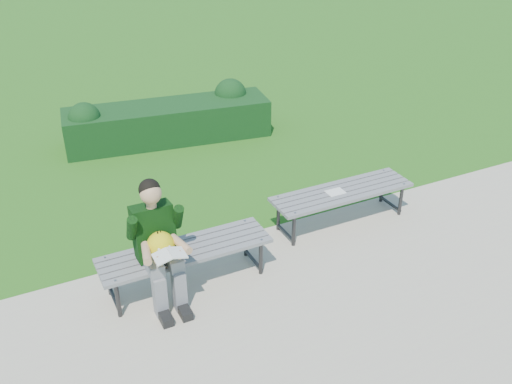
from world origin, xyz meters
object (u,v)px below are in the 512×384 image
object	(u,v)px
hedge	(169,120)
paper_sheet	(335,192)
seated_boy	(158,241)
bench_left	(185,253)
bench_right	(342,194)

from	to	relation	value
hedge	paper_sheet	world-z (taller)	hedge
seated_boy	bench_left	bearing A→B (deg)	18.24
bench_left	seated_boy	world-z (taller)	seated_boy
hedge	bench_left	distance (m)	3.90
bench_left	bench_right	xyz separation A→B (m)	(2.15, 0.31, 0.00)
bench_right	seated_boy	size ratio (longest dim) A/B	1.37
hedge	seated_boy	bearing A→B (deg)	-109.76
hedge	bench_right	distance (m)	3.59
seated_boy	paper_sheet	world-z (taller)	seated_boy
bench_left	paper_sheet	bearing A→B (deg)	8.72
hedge	seated_boy	world-z (taller)	seated_boy
bench_left	paper_sheet	xyz separation A→B (m)	(2.05, 0.31, 0.06)
hedge	bench_right	world-z (taller)	hedge
bench_right	seated_boy	world-z (taller)	seated_boy
hedge	paper_sheet	distance (m)	3.57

